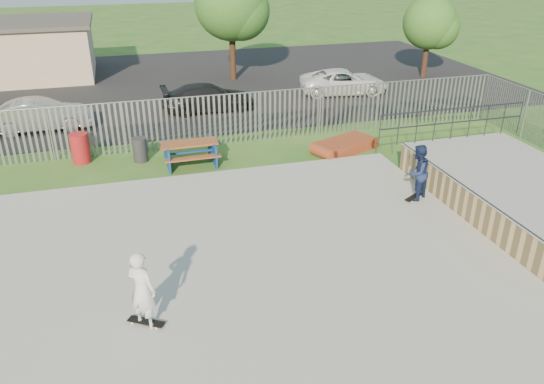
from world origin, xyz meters
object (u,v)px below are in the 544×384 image
object	(u,v)px
funbox	(344,146)
trash_bin_grey	(140,150)
picnic_table	(190,153)
car_white	(344,82)
skater_white	(142,290)
car_silver	(41,115)
trash_bin_red	(80,148)
skater_navy	(417,173)
car_dark	(209,97)
tree_mid	(231,3)
tree_right	(430,23)

from	to	relation	value
funbox	trash_bin_grey	world-z (taller)	trash_bin_grey
picnic_table	car_white	distance (m)	11.64
trash_bin_grey	skater_white	xyz separation A→B (m)	(-0.43, -9.55, 0.58)
funbox	car_silver	bearing A→B (deg)	130.88
picnic_table	car_silver	xyz separation A→B (m)	(-5.52, 5.40, 0.26)
trash_bin_red	skater_navy	world-z (taller)	skater_navy
trash_bin_red	car_silver	world-z (taller)	car_silver
trash_bin_grey	car_white	bearing A→B (deg)	31.27
car_silver	skater_navy	size ratio (longest dim) A/B	2.30
car_silver	car_white	bearing A→B (deg)	-84.22
funbox	car_dark	world-z (taller)	car_dark
picnic_table	trash_bin_red	size ratio (longest dim) A/B	1.84
picnic_table	tree_mid	size ratio (longest dim) A/B	0.32
picnic_table	trash_bin_grey	distance (m)	1.88
picnic_table	car_white	size ratio (longest dim) A/B	0.44
trash_bin_grey	skater_white	world-z (taller)	skater_white
car_white	skater_white	xyz separation A→B (m)	(-11.20, -16.09, 0.38)
picnic_table	trash_bin_red	distance (m)	4.00
skater_white	car_dark	bearing A→B (deg)	-62.24
tree_mid	trash_bin_grey	bearing A→B (deg)	-117.80
picnic_table	car_dark	size ratio (longest dim) A/B	0.46
funbox	car_silver	xyz separation A→B (m)	(-11.40, 5.73, 0.46)
tree_right	picnic_table	bearing A→B (deg)	-147.78
funbox	car_white	distance (m)	8.30
skater_white	skater_navy	bearing A→B (deg)	-113.56
trash_bin_grey	car_white	distance (m)	12.60
trash_bin_grey	tree_right	xyz separation A→B (m)	(16.73, 8.68, 2.64)
car_dark	skater_white	distance (m)	15.54
tree_right	skater_navy	distance (m)	17.07
trash_bin_red	skater_white	world-z (taller)	skater_white
picnic_table	funbox	world-z (taller)	picnic_table
trash_bin_grey	skater_white	size ratio (longest dim) A/B	0.51
car_silver	skater_navy	distance (m)	15.70
funbox	skater_white	size ratio (longest dim) A/B	1.42
trash_bin_red	tree_right	size ratio (longest dim) A/B	0.24
trash_bin_grey	car_white	xyz separation A→B (m)	(10.77, 6.54, 0.20)
picnic_table	trash_bin_red	xyz separation A→B (m)	(-3.80, 1.26, 0.12)
trash_bin_grey	tree_right	world-z (taller)	tree_right
picnic_table	car_dark	distance (m)	6.51
trash_bin_red	car_white	xyz separation A→B (m)	(12.85, 6.06, 0.10)
tree_mid	tree_right	xyz separation A→B (m)	(10.86, -2.44, -1.10)
picnic_table	skater_navy	xyz separation A→B (m)	(6.22, -5.03, 0.60)
car_silver	tree_right	world-z (taller)	tree_right
trash_bin_red	funbox	bearing A→B (deg)	-9.37
trash_bin_red	skater_white	size ratio (longest dim) A/B	0.62
car_dark	tree_right	distance (m)	13.84
picnic_table	trash_bin_grey	bearing A→B (deg)	154.43
funbox	trash_bin_grey	distance (m)	7.68
trash_bin_grey	tree_right	size ratio (longest dim) A/B	0.19
tree_mid	funbox	bearing A→B (deg)	-81.95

